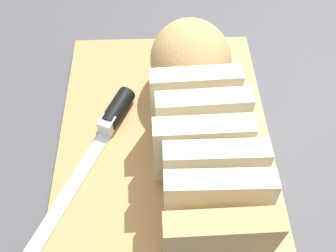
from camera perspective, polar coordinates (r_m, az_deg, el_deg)
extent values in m
plane|color=#4C4C51|center=(0.53, 0.00, -3.40)|extent=(3.00, 3.00, 0.00)
cube|color=tan|center=(0.52, 0.00, -2.74)|extent=(0.40, 0.28, 0.02)
ellipsoid|color=tan|center=(0.54, 3.78, 9.57)|extent=(0.13, 0.12, 0.10)
cube|color=beige|center=(0.48, 4.31, 3.49)|extent=(0.03, 0.11, 0.10)
cube|color=beige|center=(0.46, 5.39, 0.23)|extent=(0.03, 0.11, 0.10)
cube|color=beige|center=(0.44, 5.36, -3.40)|extent=(0.03, 0.11, 0.10)
cube|color=beige|center=(0.42, 7.14, -7.24)|extent=(0.03, 0.11, 0.10)
cube|color=beige|center=(0.41, 7.68, -11.49)|extent=(0.03, 0.11, 0.10)
cube|color=tan|center=(0.39, 7.98, -16.09)|extent=(0.03, 0.11, 0.10)
cube|color=silver|center=(0.48, -14.70, -10.97)|extent=(0.22, 0.11, 0.00)
cylinder|color=black|center=(0.53, -6.87, 2.55)|extent=(0.06, 0.05, 0.02)
cube|color=silver|center=(0.51, -8.32, 0.10)|extent=(0.03, 0.02, 0.02)
sphere|color=#A8753D|center=(0.55, -6.46, 3.59)|extent=(0.01, 0.01, 0.01)
sphere|color=#A8753D|center=(0.51, 3.01, -0.59)|extent=(0.01, 0.01, 0.01)
sphere|color=#A8753D|center=(0.57, 0.47, 5.81)|extent=(0.00, 0.00, 0.00)
sphere|color=#A8753D|center=(0.56, 2.67, 5.54)|extent=(0.01, 0.01, 0.01)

